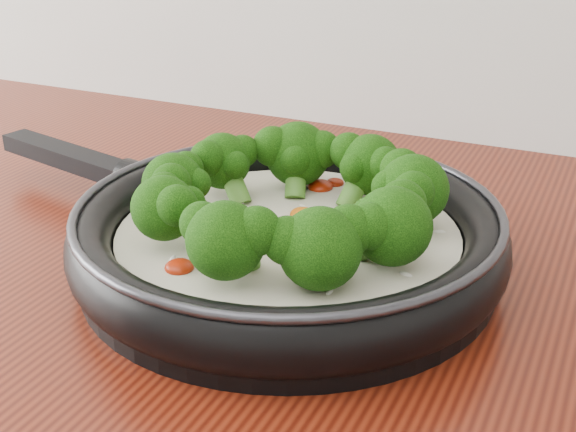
% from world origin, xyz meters
% --- Properties ---
extents(skillet, '(0.59, 0.43, 0.10)m').
position_xyz_m(skillet, '(0.05, 1.09, 0.94)').
color(skillet, black).
rests_on(skillet, counter).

